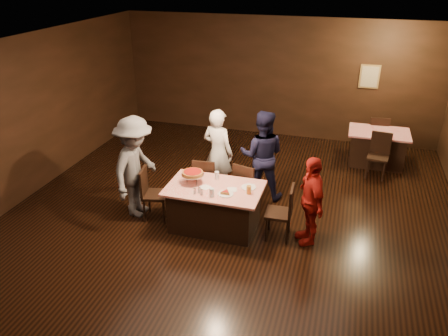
{
  "coord_description": "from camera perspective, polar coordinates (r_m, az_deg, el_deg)",
  "views": [
    {
      "loc": [
        1.81,
        -5.83,
        4.21
      ],
      "look_at": [
        -0.1,
        0.58,
        1.0
      ],
      "focal_mm": 35.0,
      "sensor_mm": 36.0,
      "label": 1
    }
  ],
  "objects": [
    {
      "name": "chair_far_right",
      "position": [
        7.97,
        3.15,
        -2.35
      ],
      "size": [
        0.51,
        0.51,
        0.95
      ],
      "primitive_type": "cube",
      "rotation": [
        0.0,
        0.0,
        2.89
      ],
      "color": "black",
      "rests_on": "ground"
    },
    {
      "name": "diner_navy_hoodie",
      "position": [
        8.24,
        4.98,
        1.66
      ],
      "size": [
        0.92,
        0.76,
        1.75
      ],
      "primitive_type": "imported",
      "rotation": [
        0.0,
        0.0,
        3.25
      ],
      "color": "black",
      "rests_on": "ground"
    },
    {
      "name": "glass_front_left",
      "position": [
        6.99,
        -1.62,
        -3.19
      ],
      "size": [
        0.08,
        0.08,
        0.14
      ],
      "primitive_type": "cylinder",
      "color": "silver",
      "rests_on": "main_table"
    },
    {
      "name": "glass_back",
      "position": [
        7.53,
        -0.93,
        -0.98
      ],
      "size": [
        0.08,
        0.08,
        0.14
      ],
      "primitive_type": "cylinder",
      "color": "silver",
      "rests_on": "main_table"
    },
    {
      "name": "chair_far_left",
      "position": [
        8.17,
        -2.31,
        -1.6
      ],
      "size": [
        0.45,
        0.45,
        0.95
      ],
      "primitive_type": "cube",
      "rotation": [
        0.0,
        0.0,
        3.2
      ],
      "color": "black",
      "rests_on": "ground"
    },
    {
      "name": "condiments",
      "position": [
        7.08,
        -3.35,
        -3.02
      ],
      "size": [
        0.17,
        0.1,
        0.09
      ],
      "color": "silver",
      "rests_on": "main_table"
    },
    {
      "name": "diner_white_jacket",
      "position": [
        8.33,
        -0.79,
        1.99
      ],
      "size": [
        0.72,
        0.57,
        1.74
      ],
      "primitive_type": "imported",
      "rotation": [
        0.0,
        0.0,
        2.87
      ],
      "color": "white",
      "rests_on": "ground"
    },
    {
      "name": "diner_red_shirt",
      "position": [
        7.07,
        11.24,
        -4.18
      ],
      "size": [
        0.71,
        0.95,
        1.51
      ],
      "primitive_type": "imported",
      "rotation": [
        0.0,
        0.0,
        -1.14
      ],
      "color": "#AD1A13",
      "rests_on": "ground"
    },
    {
      "name": "napkin_center",
      "position": [
        7.21,
        1.02,
        -2.83
      ],
      "size": [
        0.19,
        0.19,
        0.01
      ],
      "primitive_type": "cube",
      "rotation": [
        0.0,
        0.0,
        0.21
      ],
      "color": "white",
      "rests_on": "main_table"
    },
    {
      "name": "napkin_left",
      "position": [
        7.29,
        -2.5,
        -2.53
      ],
      "size": [
        0.21,
        0.21,
        0.01
      ],
      "primitive_type": "cube",
      "rotation": [
        0.0,
        0.0,
        -0.35
      ],
      "color": "white",
      "rests_on": "main_table"
    },
    {
      "name": "main_table",
      "position": [
        7.48,
        -1.23,
        -5.13
      ],
      "size": [
        1.6,
        1.0,
        0.77
      ],
      "primitive_type": "cube",
      "color": "red",
      "rests_on": "ground"
    },
    {
      "name": "room",
      "position": [
        6.45,
        -0.63,
        6.9
      ],
      "size": [
        10.0,
        10.04,
        3.02
      ],
      "color": "black",
      "rests_on": "ground"
    },
    {
      "name": "glass_amber",
      "position": [
        7.07,
        3.26,
        -2.87
      ],
      "size": [
        0.08,
        0.08,
        0.14
      ],
      "primitive_type": "cylinder",
      "color": "#BF7F26",
      "rests_on": "main_table"
    },
    {
      "name": "back_table",
      "position": [
        10.39,
        19.34,
        2.53
      ],
      "size": [
        1.3,
        0.9,
        0.77
      ],
      "primitive_type": "cube",
      "color": "#B70C1C",
      "rests_on": "ground"
    },
    {
      "name": "chair_back_near",
      "position": [
        9.71,
        19.49,
        1.47
      ],
      "size": [
        0.48,
        0.48,
        0.95
      ],
      "primitive_type": "cube",
      "rotation": [
        0.0,
        0.0,
        -0.14
      ],
      "color": "black",
      "rests_on": "ground"
    },
    {
      "name": "chair_end_left",
      "position": [
        7.8,
        -8.97,
        -3.33
      ],
      "size": [
        0.49,
        0.49,
        0.95
      ],
      "primitive_type": "cube",
      "rotation": [
        0.0,
        0.0,
        1.77
      ],
      "color": "black",
      "rests_on": "ground"
    },
    {
      "name": "plate_empty",
      "position": [
        7.29,
        3.23,
        -2.52
      ],
      "size": [
        0.25,
        0.25,
        0.01
      ],
      "primitive_type": "cylinder",
      "color": "white",
      "rests_on": "main_table"
    },
    {
      "name": "pizza_stand",
      "position": [
        7.37,
        -4.12,
        -0.69
      ],
      "size": [
        0.38,
        0.38,
        0.22
      ],
      "color": "black",
      "rests_on": "main_table"
    },
    {
      "name": "chair_end_right",
      "position": [
        7.22,
        7.16,
        -5.75
      ],
      "size": [
        0.44,
        0.44,
        0.95
      ],
      "primitive_type": "cube",
      "rotation": [
        0.0,
        0.0,
        -1.53
      ],
      "color": "black",
      "rests_on": "ground"
    },
    {
      "name": "chair_back_far",
      "position": [
        10.92,
        19.35,
        4.14
      ],
      "size": [
        0.45,
        0.45,
        0.95
      ],
      "primitive_type": "cube",
      "rotation": [
        0.0,
        0.0,
        3.2
      ],
      "color": "black",
      "rests_on": "ground"
    },
    {
      "name": "diner_grey_knit",
      "position": [
        7.78,
        -11.47,
        0.09
      ],
      "size": [
        0.72,
        1.21,
        1.85
      ],
      "primitive_type": "imported",
      "rotation": [
        0.0,
        0.0,
        1.54
      ],
      "color": "slate",
      "rests_on": "ground"
    },
    {
      "name": "plate_with_slice",
      "position": [
        7.06,
        0.23,
        -3.29
      ],
      "size": [
        0.25,
        0.25,
        0.06
      ],
      "color": "white",
      "rests_on": "main_table"
    }
  ]
}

